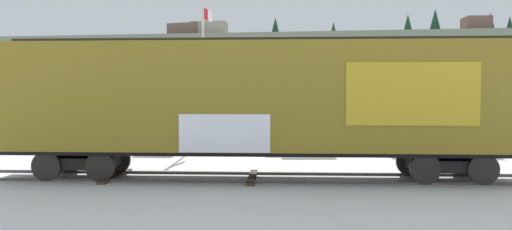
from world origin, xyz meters
The scene contains 8 objects.
ground_plane centered at (0.00, 0.00, 0.00)m, with size 260.00×260.00×0.00m, color silver.
track centered at (-0.64, -0.04, 0.04)m, with size 59.97×5.68×0.08m.
freight_car centered at (-0.02, 0.00, 2.54)m, with size 16.94×4.09×4.47m.
flagpole centered at (-4.25, 10.24, 4.84)m, with size 0.32×1.39×7.81m.
hillside centered at (0.01, 75.83, 6.62)m, with size 125.94×35.39×18.01m.
parked_car_black centered at (-5.17, 6.79, 0.85)m, with size 4.18×2.13×1.74m.
parked_car_white centered at (1.47, 6.96, 0.87)m, with size 4.39×2.37×1.69m.
parked_car_red centered at (7.13, 6.78, 0.79)m, with size 4.77×2.28×1.55m.
Camera 1 is at (1.42, -13.76, 2.64)m, focal length 30.58 mm.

